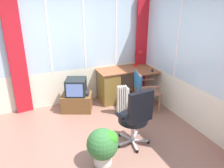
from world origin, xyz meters
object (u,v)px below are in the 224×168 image
object	(u,v)px
desk	(111,85)
wooden_armchair	(142,86)
tv_remote	(152,70)
space_heater	(123,100)
desk_lamp	(140,55)
office_chair	(136,115)
potted_plant	(103,145)
tv_on_stand	(77,97)

from	to	relation	value
desk	wooden_armchair	distance (m)	0.81
tv_remote	space_heater	bearing A→B (deg)	-128.56
desk_lamp	office_chair	xyz separation A→B (m)	(-1.06, -1.81, -0.44)
wooden_armchair	potted_plant	bearing A→B (deg)	-137.23
wooden_armchair	office_chair	bearing A→B (deg)	-124.21
wooden_armchair	potted_plant	size ratio (longest dim) A/B	1.51
desk	desk_lamp	size ratio (longest dim) A/B	3.27
space_heater	desk	bearing A→B (deg)	89.86
desk	space_heater	xyz separation A→B (m)	(-0.00, -0.67, -0.08)
office_chair	potted_plant	bearing A→B (deg)	-162.61
desk	desk_lamp	xyz separation A→B (m)	(0.79, 0.08, 0.62)
tv_remote	tv_on_stand	xyz separation A→B (m)	(-1.74, 0.25, -0.46)
tv_on_stand	potted_plant	xyz separation A→B (m)	(-0.07, -1.81, 0.01)
desk	tv_remote	bearing A→B (deg)	-23.10
tv_remote	wooden_armchair	world-z (taller)	wooden_armchair
office_chair	tv_on_stand	size ratio (longest dim) A/B	1.36
tv_remote	wooden_armchair	distance (m)	0.55
tv_remote	office_chair	size ratio (longest dim) A/B	0.14
desk	tv_on_stand	distance (m)	0.87
desk	wooden_armchair	xyz separation A→B (m)	(0.46, -0.65, 0.14)
wooden_armchair	potted_plant	distance (m)	1.89
wooden_armchair	space_heater	world-z (taller)	wooden_armchair
tv_remote	potted_plant	distance (m)	2.42
desk_lamp	tv_remote	xyz separation A→B (m)	(0.09, -0.45, -0.25)
tv_remote	tv_on_stand	size ratio (longest dim) A/B	0.20
tv_remote	space_heater	world-z (taller)	tv_remote
wooden_armchair	tv_on_stand	bearing A→B (deg)	158.05
wooden_armchair	space_heater	bearing A→B (deg)	-177.83
space_heater	potted_plant	size ratio (longest dim) A/B	1.11
tv_remote	tv_on_stand	bearing A→B (deg)	-155.38
office_chair	space_heater	world-z (taller)	office_chair
desk	potted_plant	distance (m)	2.14
tv_on_stand	wooden_armchair	bearing A→B (deg)	-21.95
office_chair	desk_lamp	bearing A→B (deg)	59.49
tv_on_stand	potted_plant	size ratio (longest dim) A/B	1.31
desk_lamp	office_chair	size ratio (longest dim) A/B	0.39
office_chair	tv_on_stand	xyz separation A→B (m)	(-0.59, 1.60, -0.26)
space_heater	tv_remote	bearing A→B (deg)	18.59
desk	space_heater	bearing A→B (deg)	-90.14
desk	desk_lamp	distance (m)	1.01
desk	tv_remote	size ratio (longest dim) A/B	8.72
potted_plant	wooden_armchair	bearing A→B (deg)	42.77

